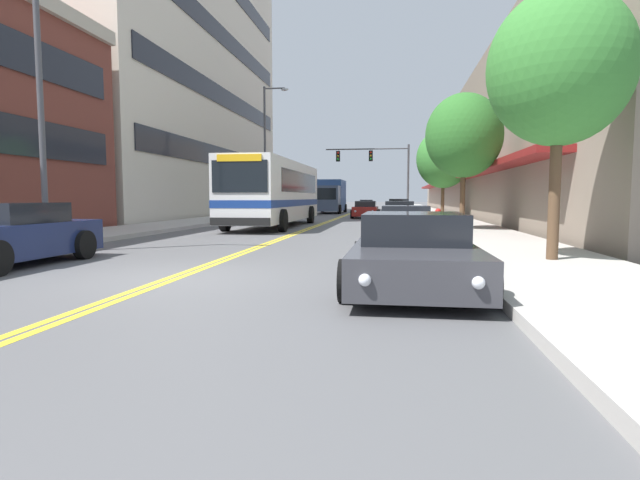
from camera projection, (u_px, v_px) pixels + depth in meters
name	position (u px, v px, depth m)	size (l,w,h in m)	color
ground_plane	(350.00, 214.00, 45.82)	(240.00, 240.00, 0.00)	#565659
sidewalk_left	(274.00, 212.00, 46.87)	(3.40, 106.00, 0.17)	#B2ADA5
sidewalk_right	(430.00, 213.00, 44.76)	(3.40, 106.00, 0.17)	#B2ADA5
centre_line	(350.00, 214.00, 45.82)	(0.34, 106.00, 0.01)	yellow
office_tower_left	(152.00, 41.00, 39.46)	(12.08, 30.70, 27.63)	beige
storefront_row_right	(500.00, 158.00, 43.47)	(9.10, 68.00, 9.92)	gray
city_bus	(276.00, 191.00, 25.81)	(2.90, 11.98, 3.27)	silver
car_navy_parked_left_near	(9.00, 236.00, 10.92)	(1.99, 4.54, 1.38)	#19234C
car_white_parked_left_mid	(279.00, 210.00, 37.12)	(2.12, 4.54, 1.28)	white
car_dark_grey_parked_right_foreground	(413.00, 252.00, 8.45)	(2.20, 4.86, 1.24)	#38383D
car_black_parked_right_mid	(399.00, 213.00, 28.10)	(2.07, 4.49, 1.29)	black
car_champagne_parked_right_far	(399.00, 208.00, 41.31)	(2.10, 4.38, 1.38)	beige
car_silver_parked_right_end	(405.00, 224.00, 17.60)	(2.16, 4.42, 1.21)	#B7B7BC
car_red_moving_lead	(366.00, 210.00, 36.47)	(1.98, 4.14, 1.23)	maroon
car_slate_blue_moving_second	(367.00, 205.00, 58.57)	(1.97, 4.63, 1.22)	#475675
box_truck	(331.00, 196.00, 47.91)	(2.58, 7.31, 3.17)	#475675
traffic_signal_mast	(378.00, 164.00, 43.60)	(7.31, 0.38, 6.08)	#47474C
street_lamp_left_near	(48.00, 87.00, 13.19)	(1.84, 0.28, 7.45)	#47474C
street_lamp_left_far	(268.00, 143.00, 36.09)	(1.85, 0.28, 9.44)	#47474C
street_tree_right_near	(559.00, 69.00, 10.40)	(2.94, 2.94, 5.65)	brown
street_tree_right_mid	(464.00, 136.00, 20.70)	(3.17, 3.17, 5.63)	brown
street_tree_right_far	(443.00, 159.00, 34.02)	(3.66, 3.66, 5.98)	brown
fire_hydrant	(438.00, 218.00, 21.82)	(0.36, 0.28, 0.85)	red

